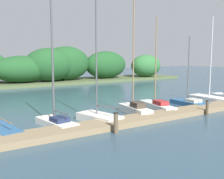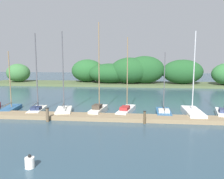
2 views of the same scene
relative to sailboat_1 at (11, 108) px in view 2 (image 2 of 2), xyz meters
The scene contains 13 objects.
dock_pier 9.42m from the sailboat_1, 14.50° to the right, with size 25.56×1.80×0.35m.
far_shore 26.28m from the sailboat_1, 64.64° to the left, with size 52.58×8.32×5.72m.
sailboat_1 is the anchor object (origin of this frame).
sailboat_2 3.07m from the sailboat_1, ahead, with size 1.58×3.71×7.62m.
sailboat_3 5.84m from the sailboat_1, ahead, with size 2.02×3.47×7.74m.
sailboat_4 9.09m from the sailboat_1, ahead, with size 1.42×3.72×8.53m.
sailboat_5 11.71m from the sailboat_1, ahead, with size 1.80×4.53×7.23m.
sailboat_6 15.20m from the sailboat_1, ahead, with size 1.46×3.78×5.83m.
sailboat_7 17.77m from the sailboat_1, ahead, with size 1.39×4.45×7.65m.
sailboat_8 20.62m from the sailboat_1, ahead, with size 2.05×3.82×7.49m.
mooring_piling_1 6.43m from the sailboat_1, 34.85° to the right, with size 0.29×0.29×1.17m.
mooring_piling_2 13.76m from the sailboat_1, 14.54° to the right, with size 0.22×0.22×1.06m.
channel_buoy_1 13.87m from the sailboat_1, 57.10° to the right, with size 0.46×0.46×0.68m.
Camera 2 is at (3.46, -4.92, 5.25)m, focal length 36.88 mm.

